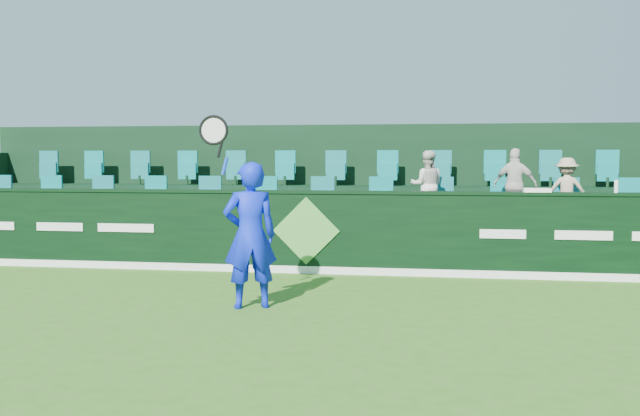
% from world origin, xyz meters
% --- Properties ---
extents(ground, '(60.00, 60.00, 0.00)m').
position_xyz_m(ground, '(0.00, 0.00, 0.00)').
color(ground, '#376E1A').
rests_on(ground, ground).
extents(sponsor_hoarding, '(16.00, 0.25, 1.35)m').
position_xyz_m(sponsor_hoarding, '(0.00, 4.00, 0.67)').
color(sponsor_hoarding, black).
rests_on(sponsor_hoarding, ground).
extents(stand_tier_front, '(16.00, 2.00, 0.80)m').
position_xyz_m(stand_tier_front, '(0.00, 5.10, 0.40)').
color(stand_tier_front, black).
rests_on(stand_tier_front, ground).
extents(stand_tier_back, '(16.00, 1.80, 1.30)m').
position_xyz_m(stand_tier_back, '(0.00, 7.00, 0.65)').
color(stand_tier_back, black).
rests_on(stand_tier_back, ground).
extents(stand_rear, '(16.00, 4.10, 2.60)m').
position_xyz_m(stand_rear, '(0.00, 7.44, 1.22)').
color(stand_rear, black).
rests_on(stand_rear, ground).
extents(seat_row_front, '(13.50, 0.50, 0.60)m').
position_xyz_m(seat_row_front, '(0.00, 5.50, 1.10)').
color(seat_row_front, '#136B6C').
rests_on(seat_row_front, stand_tier_front).
extents(seat_row_back, '(13.50, 0.50, 0.60)m').
position_xyz_m(seat_row_back, '(0.00, 7.30, 1.60)').
color(seat_row_back, '#136B6C').
rests_on(seat_row_back, stand_tier_back).
extents(tennis_player, '(1.05, 0.66, 2.45)m').
position_xyz_m(tennis_player, '(-0.23, 1.18, 0.93)').
color(tennis_player, '#0D22E0').
rests_on(tennis_player, ground).
extents(spectator_left, '(0.60, 0.47, 1.21)m').
position_xyz_m(spectator_left, '(1.92, 5.12, 1.40)').
color(spectator_left, silver).
rests_on(spectator_left, stand_tier_front).
extents(spectator_middle, '(0.79, 0.53, 1.25)m').
position_xyz_m(spectator_middle, '(3.41, 5.12, 1.42)').
color(spectator_middle, silver).
rests_on(spectator_middle, stand_tier_front).
extents(spectator_right, '(0.74, 0.48, 1.08)m').
position_xyz_m(spectator_right, '(4.25, 5.12, 1.34)').
color(spectator_right, tan).
rests_on(spectator_right, stand_tier_front).
extents(towel, '(0.41, 0.27, 0.06)m').
position_xyz_m(towel, '(3.61, 4.00, 1.38)').
color(towel, white).
rests_on(towel, sponsor_hoarding).
extents(drinks_bottle, '(0.06, 0.06, 0.19)m').
position_xyz_m(drinks_bottle, '(4.78, 4.00, 1.45)').
color(drinks_bottle, white).
rests_on(drinks_bottle, sponsor_hoarding).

